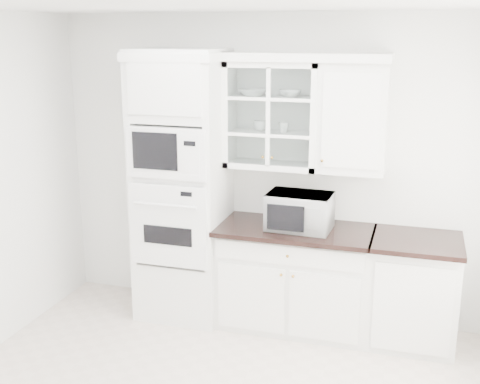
% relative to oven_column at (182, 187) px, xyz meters
% --- Properties ---
extents(room_shell, '(4.00, 3.50, 2.70)m').
position_rel_oven_column_xyz_m(room_shell, '(0.75, -0.99, 0.58)').
color(room_shell, white).
rests_on(room_shell, ground).
extents(oven_column, '(0.76, 0.68, 2.40)m').
position_rel_oven_column_xyz_m(oven_column, '(0.00, 0.00, 0.00)').
color(oven_column, white).
rests_on(oven_column, ground).
extents(base_cabinet_run, '(1.32, 0.67, 0.92)m').
position_rel_oven_column_xyz_m(base_cabinet_run, '(1.03, 0.03, -0.74)').
color(base_cabinet_run, white).
rests_on(base_cabinet_run, ground).
extents(extra_base_cabinet, '(0.72, 0.67, 0.92)m').
position_rel_oven_column_xyz_m(extra_base_cabinet, '(2.03, 0.03, -0.74)').
color(extra_base_cabinet, white).
rests_on(extra_base_cabinet, ground).
extents(upper_cabinet_glass, '(0.80, 0.33, 0.90)m').
position_rel_oven_column_xyz_m(upper_cabinet_glass, '(0.78, 0.17, 0.65)').
color(upper_cabinet_glass, white).
rests_on(upper_cabinet_glass, room_shell).
extents(upper_cabinet_solid, '(0.55, 0.33, 0.90)m').
position_rel_oven_column_xyz_m(upper_cabinet_solid, '(1.46, 0.17, 0.65)').
color(upper_cabinet_solid, white).
rests_on(upper_cabinet_solid, room_shell).
extents(crown_molding, '(2.14, 0.38, 0.07)m').
position_rel_oven_column_xyz_m(crown_molding, '(0.68, 0.14, 1.14)').
color(crown_molding, white).
rests_on(crown_molding, room_shell).
extents(countertop_microwave, '(0.55, 0.47, 0.31)m').
position_rel_oven_column_xyz_m(countertop_microwave, '(1.07, 0.01, -0.13)').
color(countertop_microwave, white).
rests_on(countertop_microwave, base_cabinet_run).
extents(bowl_a, '(0.28, 0.28, 0.06)m').
position_rel_oven_column_xyz_m(bowl_a, '(0.61, 0.16, 0.84)').
color(bowl_a, white).
rests_on(bowl_a, upper_cabinet_glass).
extents(bowl_b, '(0.23, 0.23, 0.06)m').
position_rel_oven_column_xyz_m(bowl_b, '(0.92, 0.18, 0.84)').
color(bowl_b, white).
rests_on(bowl_b, upper_cabinet_glass).
extents(cup_a, '(0.14, 0.14, 0.09)m').
position_rel_oven_column_xyz_m(cup_a, '(0.66, 0.18, 0.55)').
color(cup_a, white).
rests_on(cup_a, upper_cabinet_glass).
extents(cup_b, '(0.12, 0.12, 0.09)m').
position_rel_oven_column_xyz_m(cup_b, '(0.88, 0.15, 0.55)').
color(cup_b, white).
rests_on(cup_b, upper_cabinet_glass).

